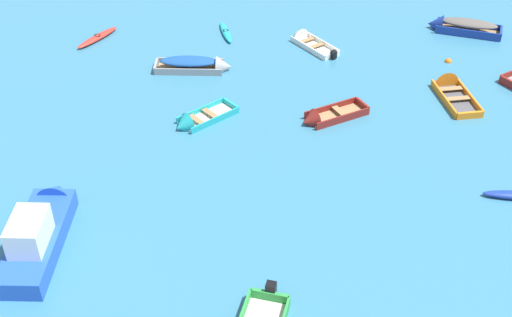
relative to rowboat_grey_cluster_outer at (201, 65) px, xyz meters
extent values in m
cube|color=#99754C|center=(-0.67, 0.15, -0.29)|extent=(3.84, 1.99, 0.10)
cube|color=gray|center=(-0.53, 0.79, -0.13)|extent=(3.74, 0.92, 0.41)
cube|color=gray|center=(-0.82, -0.48, -0.13)|extent=(3.74, 0.92, 0.41)
cube|color=gray|center=(-2.54, 0.57, -0.13)|extent=(0.41, 1.27, 0.41)
cone|color=gray|center=(1.27, -0.28, -0.11)|extent=(1.13, 1.41, 1.24)
cube|color=#937047|center=(-0.87, 0.20, -0.05)|extent=(0.64, 1.22, 0.03)
ellipsoid|color=#19478C|center=(-0.67, 0.15, 0.21)|extent=(3.51, 1.87, 0.40)
cube|color=#99754C|center=(17.09, 1.57, -0.28)|extent=(3.90, 2.94, 0.13)
cube|color=navy|center=(16.76, 0.99, -0.08)|extent=(3.46, 2.01, 0.51)
cube|color=navy|center=(17.42, 2.15, -0.08)|extent=(3.46, 2.01, 0.51)
cube|color=navy|center=(18.80, 0.60, -0.08)|extent=(0.76, 1.21, 0.51)
cone|color=navy|center=(15.31, 2.58, -0.06)|extent=(1.42, 1.56, 1.28)
cube|color=#937047|center=(17.27, 1.47, 0.02)|extent=(0.95, 1.24, 0.03)
ellipsoid|color=#59514C|center=(17.09, 1.57, 0.31)|extent=(3.58, 2.73, 0.41)
cube|color=#99754C|center=(6.19, -6.23, -0.29)|extent=(3.23, 1.93, 0.10)
cube|color=maroon|center=(6.36, -6.79, -0.13)|extent=(3.06, 0.99, 0.42)
cube|color=maroon|center=(6.02, -5.67, -0.13)|extent=(3.06, 0.99, 0.42)
cube|color=maroon|center=(7.71, -5.77, -0.13)|extent=(0.45, 1.13, 0.42)
cone|color=maroon|center=(4.61, -6.71, -0.11)|extent=(1.02, 1.28, 1.12)
cube|color=#937047|center=(6.35, -6.18, -0.05)|extent=(0.62, 1.10, 0.03)
cube|color=beige|center=(7.08, 1.42, -0.30)|extent=(2.26, 3.22, 0.08)
cube|color=white|center=(6.55, 1.18, -0.17)|extent=(1.39, 2.92, 0.34)
cube|color=white|center=(7.61, 1.66, -0.17)|extent=(1.39, 2.92, 0.34)
cube|color=white|center=(7.74, -0.02, -0.17)|extent=(1.09, 0.58, 0.34)
cone|color=white|center=(6.39, 2.92, -0.15)|extent=(1.32, 1.13, 1.12)
cube|color=#937047|center=(7.15, 1.27, -0.10)|extent=(1.08, 0.74, 0.03)
cube|color=#937047|center=(6.76, 2.11, -0.10)|extent=(1.08, 0.74, 0.03)
cube|color=black|center=(7.80, -0.14, -0.05)|extent=(0.39, 0.39, 0.47)
cube|color=beige|center=(-0.32, -5.11, -0.30)|extent=(3.10, 2.45, 0.09)
cube|color=teal|center=(-0.01, -5.64, -0.17)|extent=(2.68, 1.58, 0.35)
cube|color=teal|center=(-0.63, -4.57, -0.17)|extent=(2.68, 1.58, 0.35)
cube|color=teal|center=(1.00, -4.35, -0.17)|extent=(0.71, 1.11, 0.35)
cone|color=teal|center=(-1.70, -5.89, -0.15)|extent=(1.19, 1.37, 1.19)
cube|color=#937047|center=(-0.18, -5.03, -0.10)|extent=(0.82, 1.12, 0.03)
cube|color=#937047|center=(-0.95, -5.47, -0.10)|extent=(0.82, 1.12, 0.03)
cube|color=#4C4C51|center=(12.89, -5.94, -0.29)|extent=(1.47, 3.41, 0.09)
cube|color=orange|center=(12.18, -5.91, -0.15)|extent=(0.23, 3.50, 0.38)
cube|color=orange|center=(13.61, -5.97, -0.15)|extent=(0.23, 3.50, 0.38)
cube|color=orange|center=(12.82, -7.69, -0.15)|extent=(1.41, 0.20, 0.38)
cone|color=orange|center=(12.96, -4.11, -0.13)|extent=(1.40, 0.86, 1.37)
cube|color=#937047|center=(12.88, -6.12, -0.08)|extent=(1.29, 0.42, 0.03)
cube|color=#937047|center=(12.92, -5.10, -0.08)|extent=(1.29, 0.42, 0.03)
ellipsoid|color=red|center=(-5.82, 5.05, -0.19)|extent=(2.73, 2.86, 0.31)
torus|color=black|center=(-5.82, 5.05, -0.05)|extent=(0.59, 0.59, 0.07)
cube|color=#288C3D|center=(0.24, -17.74, -0.09)|extent=(1.34, 0.75, 0.51)
cube|color=black|center=(0.31, -17.60, 0.09)|extent=(0.48, 0.47, 0.71)
cube|color=blue|center=(-8.16, -13.27, 0.07)|extent=(2.91, 5.77, 0.83)
cone|color=blue|center=(-7.56, -10.47, 0.12)|extent=(1.70, 1.40, 1.50)
cube|color=white|center=(-8.28, -13.81, 1.08)|extent=(1.68, 2.21, 1.18)
cube|color=black|center=(-8.09, -12.95, 1.32)|extent=(1.22, 0.42, 0.52)
cube|color=maroon|center=(16.33, -5.18, -0.12)|extent=(0.61, 1.30, 0.44)
ellipsoid|color=teal|center=(2.09, 4.33, -0.21)|extent=(0.58, 2.97, 0.27)
torus|color=black|center=(2.09, 4.33, -0.09)|extent=(0.37, 0.37, 0.06)
sphere|color=orange|center=(14.30, -1.78, -0.34)|extent=(0.42, 0.42, 0.42)
camera|label=1|loc=(-3.41, -33.88, 18.37)|focal=47.05mm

